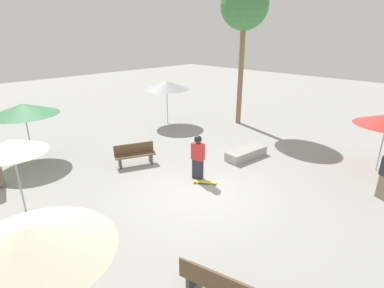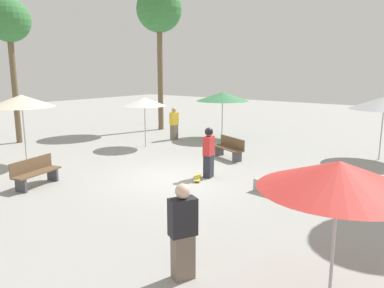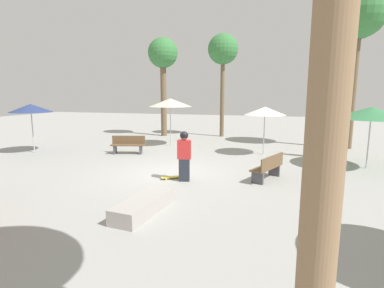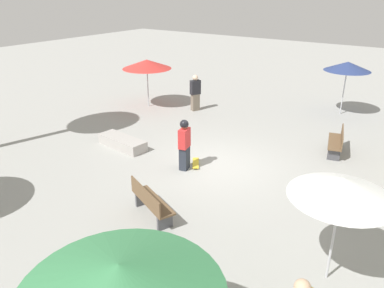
{
  "view_description": "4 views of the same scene",
  "coord_description": "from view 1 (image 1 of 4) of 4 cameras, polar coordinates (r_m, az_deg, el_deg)",
  "views": [
    {
      "loc": [
        5.99,
        -6.39,
        5.05
      ],
      "look_at": [
        -1.34,
        1.07,
        1.11
      ],
      "focal_mm": 28.0,
      "sensor_mm": 36.0,
      "label": 1
    },
    {
      "loc": [
        8.97,
        7.62,
        3.5
      ],
      "look_at": [
        -0.56,
        0.25,
        1.09
      ],
      "focal_mm": 35.0,
      "sensor_mm": 36.0,
      "label": 2
    },
    {
      "loc": [
        -3.67,
        9.92,
        2.85
      ],
      "look_at": [
        -0.87,
        0.21,
        1.15
      ],
      "focal_mm": 28.0,
      "sensor_mm": 36.0,
      "label": 3
    },
    {
      "loc": [
        -9.42,
        -5.51,
        5.41
      ],
      "look_at": [
        -0.26,
        0.85,
        0.67
      ],
      "focal_mm": 35.0,
      "sensor_mm": 36.0,
      "label": 4
    }
  ],
  "objects": [
    {
      "name": "shade_umbrella_cream",
      "position": [
        4.86,
        -28.48,
        -15.69
      ],
      "size": [
        2.35,
        2.35,
        2.6
      ],
      "color": "#B7B7BC",
      "rests_on": "ground_plane"
    },
    {
      "name": "bench_far",
      "position": [
        6.46,
        5.03,
        -25.2
      ],
      "size": [
        1.66,
        0.82,
        0.85
      ],
      "rotation": [
        0.0,
        0.0,
        0.25
      ],
      "color": "#47474C",
      "rests_on": "ground_plane"
    },
    {
      "name": "shade_umbrella_white",
      "position": [
        9.74,
        -31.2,
        -0.33
      ],
      "size": [
        1.93,
        1.93,
        2.26
      ],
      "color": "#B7B7BC",
      "rests_on": "ground_plane"
    },
    {
      "name": "ground_plane",
      "position": [
        10.11,
        1.21,
        -9.35
      ],
      "size": [
        60.0,
        60.0,
        0.0
      ],
      "primitive_type": "plane",
      "color": "#9E9E99"
    },
    {
      "name": "concrete_ledge",
      "position": [
        12.97,
        10.27,
        -1.76
      ],
      "size": [
        0.88,
        2.02,
        0.37
      ],
      "rotation": [
        0.0,
        0.0,
        1.46
      ],
      "color": "#A8A39E",
      "rests_on": "ground_plane"
    },
    {
      "name": "shade_umbrella_green",
      "position": [
        13.82,
        -29.45,
        5.81
      ],
      "size": [
        2.66,
        2.66,
        2.37
      ],
      "color": "#B7B7BC",
      "rests_on": "ground_plane"
    },
    {
      "name": "shade_umbrella_grey",
      "position": [
        17.23,
        -4.86,
        11.12
      ],
      "size": [
        2.56,
        2.56,
        2.47
      ],
      "color": "#B7B7BC",
      "rests_on": "ground_plane"
    },
    {
      "name": "bench_near",
      "position": [
        12.23,
        -10.83,
        -1.98
      ],
      "size": [
        1.04,
        1.64,
        0.85
      ],
      "rotation": [
        0.0,
        0.0,
        4.3
      ],
      "color": "#47474C",
      "rests_on": "ground_plane"
    },
    {
      "name": "skateboard",
      "position": [
        10.7,
        2.38,
        -7.22
      ],
      "size": [
        0.78,
        0.61,
        0.07
      ],
      "rotation": [
        0.0,
        0.0,
        0.59
      ],
      "color": "gold",
      "rests_on": "ground_plane"
    },
    {
      "name": "palm_tree_center_right",
      "position": [
        17.27,
        9.95,
        24.28
      ],
      "size": [
        2.51,
        2.51,
        7.59
      ],
      "color": "#896B4C",
      "rests_on": "ground_plane"
    },
    {
      "name": "skater_main",
      "position": [
        10.69,
        1.12,
        -2.26
      ],
      "size": [
        0.48,
        0.33,
        1.66
      ],
      "rotation": [
        0.0,
        0.0,
        0.21
      ],
      "color": "#282D38",
      "rests_on": "ground_plane"
    }
  ]
}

